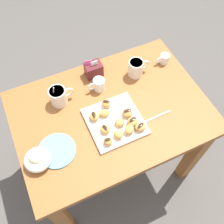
# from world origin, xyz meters

# --- Properties ---
(ground_plane) EXTENTS (8.00, 8.00, 0.00)m
(ground_plane) POSITION_xyz_m (0.00, 0.00, 0.00)
(ground_plane) COLOR #514C47
(dining_table) EXTENTS (0.98, 0.69, 0.73)m
(dining_table) POSITION_xyz_m (0.00, 0.00, 0.59)
(dining_table) COLOR #935628
(dining_table) RESTS_ON ground_plane
(pastry_plate_square) EXTENTS (0.26, 0.26, 0.02)m
(pastry_plate_square) POSITION_xyz_m (-0.01, -0.07, 0.74)
(pastry_plate_square) COLOR white
(pastry_plate_square) RESTS_ON dining_table
(coffee_mug_cream_left) EXTENTS (0.13, 0.09, 0.15)m
(coffee_mug_cream_left) POSITION_xyz_m (-0.22, 0.16, 0.79)
(coffee_mug_cream_left) COLOR silver
(coffee_mug_cream_left) RESTS_ON dining_table
(coffee_mug_cream_right) EXTENTS (0.12, 0.08, 0.10)m
(coffee_mug_cream_right) POSITION_xyz_m (0.22, 0.16, 0.79)
(coffee_mug_cream_right) COLOR silver
(coffee_mug_cream_right) RESTS_ON dining_table
(cream_pitcher_white) EXTENTS (0.10, 0.06, 0.07)m
(cream_pitcher_white) POSITION_xyz_m (-0.00, 0.15, 0.77)
(cream_pitcher_white) COLOR white
(cream_pitcher_white) RESTS_ON dining_table
(sugar_caddy) EXTENTS (0.09, 0.07, 0.11)m
(sugar_caddy) POSITION_xyz_m (0.01, 0.26, 0.78)
(sugar_caddy) COLOR #561E23
(sugar_caddy) RESTS_ON dining_table
(ice_cream_bowl) EXTENTS (0.12, 0.12, 0.09)m
(ice_cream_bowl) POSITION_xyz_m (-0.41, -0.12, 0.77)
(ice_cream_bowl) COLOR white
(ice_cream_bowl) RESTS_ON dining_table
(chocolate_sauce_pitcher) EXTENTS (0.09, 0.05, 0.06)m
(chocolate_sauce_pitcher) POSITION_xyz_m (0.41, 0.17, 0.77)
(chocolate_sauce_pitcher) COLOR white
(chocolate_sauce_pitcher) RESTS_ON dining_table
(saucer_sky_left) EXTENTS (0.18, 0.18, 0.01)m
(saucer_sky_left) POSITION_xyz_m (-0.32, -0.10, 0.74)
(saucer_sky_left) COLOR #66A8DB
(saucer_sky_left) RESTS_ON dining_table
(loose_spoon_near_saucer) EXTENTS (0.16, 0.02, 0.01)m
(loose_spoon_near_saucer) POSITION_xyz_m (0.17, -0.13, 0.74)
(loose_spoon_near_saucer) COLOR silver
(loose_spoon_near_saucer) RESTS_ON dining_table
(beignet_0) EXTENTS (0.06, 0.06, 0.04)m
(beignet_0) POSITION_xyz_m (-0.00, -0.10, 0.77)
(beignet_0) COLOR #D19347
(beignet_0) RESTS_ON pastry_plate_square
(beignet_1) EXTENTS (0.06, 0.07, 0.04)m
(beignet_1) POSITION_xyz_m (-0.10, -0.02, 0.77)
(beignet_1) COLOR #D19347
(beignet_1) RESTS_ON pastry_plate_square
(chocolate_drizzle_1) EXTENTS (0.02, 0.04, 0.00)m
(chocolate_drizzle_1) POSITION_xyz_m (-0.10, -0.02, 0.79)
(chocolate_drizzle_1) COLOR black
(chocolate_drizzle_1) RESTS_ON beignet_1
(beignet_2) EXTENTS (0.06, 0.06, 0.04)m
(beignet_2) POSITION_xyz_m (0.06, -0.07, 0.77)
(beignet_2) COLOR #D19347
(beignet_2) RESTS_ON pastry_plate_square
(chocolate_drizzle_2) EXTENTS (0.04, 0.02, 0.00)m
(chocolate_drizzle_2) POSITION_xyz_m (0.06, -0.07, 0.79)
(chocolate_drizzle_2) COLOR black
(chocolate_drizzle_2) RESTS_ON beignet_2
(beignet_3) EXTENTS (0.06, 0.06, 0.03)m
(beignet_3) POSITION_xyz_m (-0.08, -0.10, 0.77)
(beignet_3) COLOR #D19347
(beignet_3) RESTS_ON pastry_plate_square
(chocolate_drizzle_3) EXTENTS (0.03, 0.04, 0.00)m
(chocolate_drizzle_3) POSITION_xyz_m (-0.08, -0.10, 0.79)
(chocolate_drizzle_3) COLOR black
(chocolate_drizzle_3) RESTS_ON beignet_3
(beignet_4) EXTENTS (0.05, 0.05, 0.04)m
(beignet_4) POSITION_xyz_m (-0.09, -0.17, 0.77)
(beignet_4) COLOR #D19347
(beignet_4) RESTS_ON pastry_plate_square
(chocolate_drizzle_4) EXTENTS (0.03, 0.02, 0.00)m
(chocolate_drizzle_4) POSITION_xyz_m (-0.09, -0.17, 0.79)
(chocolate_drizzle_4) COLOR black
(chocolate_drizzle_4) RESTS_ON beignet_4
(beignet_5) EXTENTS (0.05, 0.04, 0.03)m
(beignet_5) POSITION_xyz_m (-0.05, -0.02, 0.77)
(beignet_5) COLOR #D19347
(beignet_5) RESTS_ON pastry_plate_square
(beignet_6) EXTENTS (0.07, 0.07, 0.04)m
(beignet_6) POSITION_xyz_m (0.06, -0.12, 0.77)
(beignet_6) COLOR #D19347
(beignet_6) RESTS_ON pastry_plate_square
(chocolate_drizzle_6) EXTENTS (0.04, 0.03, 0.00)m
(chocolate_drizzle_6) POSITION_xyz_m (0.06, -0.12, 0.79)
(chocolate_drizzle_6) COLOR black
(chocolate_drizzle_6) RESTS_ON beignet_6
(beignet_7) EXTENTS (0.07, 0.07, 0.04)m
(beignet_7) POSITION_xyz_m (0.02, -0.15, 0.77)
(beignet_7) COLOR #D19347
(beignet_7) RESTS_ON pastry_plate_square
(beignet_8) EXTENTS (0.06, 0.06, 0.04)m
(beignet_8) POSITION_xyz_m (-0.01, 0.03, 0.77)
(beignet_8) COLOR #D19347
(beignet_8) RESTS_ON pastry_plate_square
(chocolate_drizzle_8) EXTENTS (0.04, 0.03, 0.00)m
(chocolate_drizzle_8) POSITION_xyz_m (-0.01, 0.03, 0.79)
(chocolate_drizzle_8) COLOR black
(chocolate_drizzle_8) RESTS_ON beignet_8
(beignet_9) EXTENTS (0.05, 0.05, 0.04)m
(beignet_9) POSITION_xyz_m (0.08, -0.16, 0.77)
(beignet_9) COLOR #D19347
(beignet_9) RESTS_ON pastry_plate_square
(chocolate_drizzle_9) EXTENTS (0.04, 0.03, 0.00)m
(chocolate_drizzle_9) POSITION_xyz_m (0.08, -0.16, 0.79)
(chocolate_drizzle_9) COLOR black
(chocolate_drizzle_9) RESTS_ON beignet_9
(beignet_10) EXTENTS (0.05, 0.05, 0.04)m
(beignet_10) POSITION_xyz_m (-0.03, -0.15, 0.77)
(beignet_10) COLOR #D19347
(beignet_10) RESTS_ON pastry_plate_square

